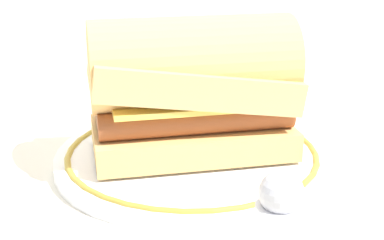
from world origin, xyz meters
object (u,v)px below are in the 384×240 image
(drinking_glass, at_px, (225,71))
(salt_shaker, at_px, (279,225))
(plate, at_px, (192,156))
(sausage_sandwich, at_px, (192,86))

(drinking_glass, height_order, salt_shaker, drinking_glass)
(plate, distance_m, sausage_sandwich, 0.07)
(drinking_glass, bearing_deg, plate, -120.76)
(plate, bearing_deg, sausage_sandwich, 63.43)
(plate, height_order, salt_shaker, salt_shaker)
(sausage_sandwich, xyz_separation_m, drinking_glass, (0.10, 0.17, -0.04))
(drinking_glass, bearing_deg, sausage_sandwich, -120.76)
(drinking_glass, distance_m, salt_shaker, 0.37)
(sausage_sandwich, height_order, drinking_glass, sausage_sandwich)
(sausage_sandwich, relative_size, drinking_glass, 2.15)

